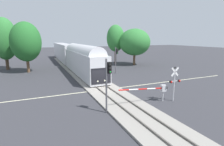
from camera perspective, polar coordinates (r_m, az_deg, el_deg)
ground_plane at (r=23.15m, az=-2.81°, el=-5.43°), size 220.00×220.00×0.00m
road_centre_stripe at (r=23.15m, az=-2.81°, el=-5.42°), size 44.00×0.20×0.01m
railway_track at (r=23.12m, az=-2.82°, el=-5.21°), size 4.40×80.00×0.32m
commuter_train at (r=42.55m, az=-13.02°, el=5.83°), size 3.04×43.56×5.16m
crossing_gate_near at (r=19.09m, az=14.77°, el=-4.98°), size 5.80×0.40×1.92m
crossing_signal_mast at (r=19.62m, az=19.57°, el=-2.19°), size 1.36×0.44×3.78m
traffic_signal_median at (r=15.38m, az=-1.32°, el=-1.35°), size 0.53×0.38×4.92m
traffic_signal_far_side at (r=33.01m, az=1.41°, el=5.58°), size 0.53×0.38×5.00m
oak_behind_train at (r=37.66m, az=-26.09°, el=9.03°), size 5.62×5.62×9.66m
oak_far_right at (r=45.22m, az=1.14°, el=11.14°), size 4.45×4.45×9.87m
maple_right_background at (r=43.97m, az=7.34°, el=9.85°), size 7.54×7.54×8.84m
pine_left_background at (r=43.16m, az=-31.46°, el=9.37°), size 5.00×5.00×10.78m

